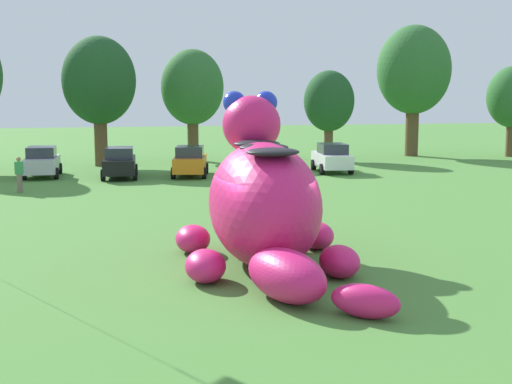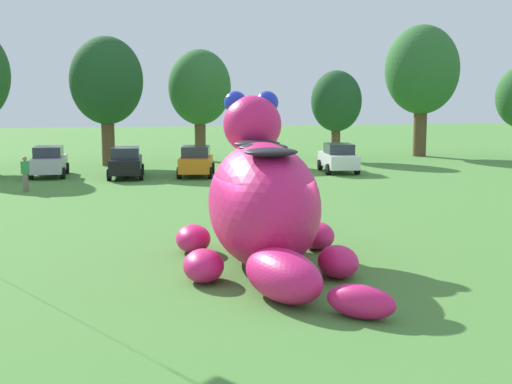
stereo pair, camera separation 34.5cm
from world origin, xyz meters
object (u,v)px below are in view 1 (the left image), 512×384
Objects in this scene: car_silver at (42,162)px; giant_inflatable_creature at (264,202)px; car_red at (257,158)px; car_white at (332,158)px; car_orange at (190,161)px; spectator_by_cars at (19,175)px; car_black at (120,163)px.

giant_inflatable_creature is at bearing -70.85° from car_silver.
car_white is at bearing -12.15° from car_red.
giant_inflatable_creature is 20.82m from car_orange.
giant_inflatable_creature is 18.09m from spectator_by_cars.
giant_inflatable_creature is 2.17× the size of car_orange.
giant_inflatable_creature reaches higher than car_white.
car_silver is 6.19m from spectator_by_cars.
car_black and car_orange have the same top height.
car_silver and car_red have the same top height.
giant_inflatable_creature reaches higher than car_red.
giant_inflatable_creature is 22.49m from car_red.
spectator_by_cars is at bearing -163.92° from car_white.
car_orange is at bearing -0.63° from car_black.
car_red is (8.07, 1.16, 0.00)m from car_black.
car_red is 0.99× the size of car_white.
car_silver is 4.48m from car_black.
giant_inflatable_creature reaches higher than car_silver.
car_white is (9.01, 21.05, -0.89)m from giant_inflatable_creature.
car_white is at bearing 16.08° from spectator_by_cars.
giant_inflatable_creature reaches higher than car_orange.
giant_inflatable_creature is 21.15m from car_black.
car_black is 12.48m from car_white.
car_silver is at bearing 175.95° from car_white.
car_black is at bearing 44.81° from spectator_by_cars.
car_silver is 16.78m from car_white.
car_silver and car_black have the same top height.
car_silver reaches higher than spectator_by_cars.
car_white is at bearing 1.69° from car_orange.
car_orange and car_red have the same top height.
car_orange is 4.30m from car_red.
car_orange is (8.20, -1.44, 0.00)m from car_silver.
car_black is 2.45× the size of spectator_by_cars.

